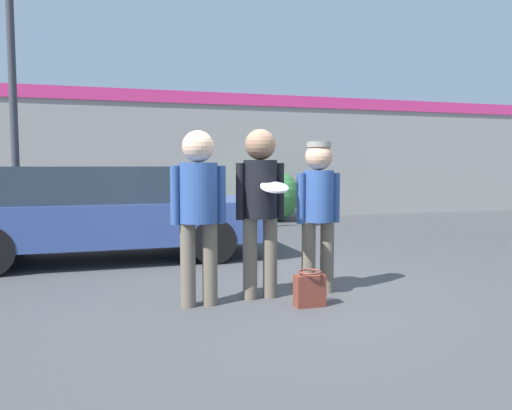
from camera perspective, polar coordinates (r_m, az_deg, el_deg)
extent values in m
plane|color=#3F3F42|center=(5.45, 3.04, -10.26)|extent=(56.00, 56.00, 0.00)
cube|color=gray|center=(12.75, -8.85, 5.51)|extent=(24.00, 0.18, 3.23)
cube|color=#E0337A|center=(12.75, -8.86, 12.12)|extent=(24.00, 0.04, 0.30)
cylinder|color=#665B4C|center=(4.98, -7.78, -6.81)|extent=(0.15, 0.15, 0.83)
cylinder|color=#665B4C|center=(5.02, -5.29, -6.70)|extent=(0.15, 0.15, 0.83)
cylinder|color=#2D4C8C|center=(4.91, -6.60, 1.40)|extent=(0.38, 0.38, 0.59)
cylinder|color=#2D4C8C|center=(4.88, -9.25, 1.10)|extent=(0.09, 0.09, 0.57)
cylinder|color=#2D4C8C|center=(4.96, -4.00, 1.20)|extent=(0.09, 0.09, 0.57)
sphere|color=#DBB28E|center=(4.91, -6.65, 6.66)|extent=(0.31, 0.31, 0.31)
cylinder|color=#665B4C|center=(5.22, -0.68, -6.16)|extent=(0.15, 0.15, 0.85)
cylinder|color=#665B4C|center=(5.28, 1.63, -6.03)|extent=(0.15, 0.15, 0.85)
cylinder|color=black|center=(5.17, 0.49, 1.83)|extent=(0.35, 0.35, 0.60)
cylinder|color=black|center=(5.11, -1.82, 1.55)|extent=(0.09, 0.09, 0.58)
cylinder|color=black|center=(5.23, 2.73, 1.63)|extent=(0.09, 0.09, 0.58)
sphere|color=#8C664C|center=(5.16, 0.49, 6.92)|extent=(0.32, 0.32, 0.32)
cylinder|color=silver|center=(4.94, 2.10, 2.05)|extent=(0.28, 0.27, 0.11)
cylinder|color=#665B4C|center=(5.46, 6.02, -6.03)|extent=(0.15, 0.15, 0.78)
cylinder|color=#665B4C|center=(5.55, 8.12, -5.88)|extent=(0.15, 0.15, 0.78)
cylinder|color=#2D4C8C|center=(5.43, 7.15, 1.02)|extent=(0.33, 0.33, 0.56)
cylinder|color=#2D4C8C|center=(5.35, 5.15, 0.75)|extent=(0.09, 0.09, 0.54)
cylinder|color=#2D4C8C|center=(5.51, 9.09, 0.83)|extent=(0.09, 0.09, 0.54)
sphere|color=tan|center=(5.42, 7.19, 5.52)|extent=(0.29, 0.29, 0.29)
cylinder|color=gray|center=(5.42, 7.21, 6.86)|extent=(0.26, 0.26, 0.06)
cube|color=#334784|center=(7.71, -16.68, -1.75)|extent=(4.61, 1.78, 0.59)
cube|color=#28333D|center=(7.67, -17.47, 2.33)|extent=(2.40, 1.53, 0.51)
cylinder|color=black|center=(8.65, -7.16, -2.58)|extent=(0.65, 0.22, 0.65)
cylinder|color=black|center=(7.11, -4.98, -4.12)|extent=(0.65, 0.22, 0.65)
cylinder|color=black|center=(8.64, -26.21, -3.03)|extent=(0.65, 0.22, 0.65)
cylinder|color=#38383D|center=(9.04, -26.24, 17.17)|extent=(0.12, 0.12, 6.88)
sphere|color=#387A3D|center=(12.50, 2.09, 1.09)|extent=(1.28, 1.28, 1.28)
cube|color=brown|center=(5.03, 6.16, -9.69)|extent=(0.30, 0.14, 0.32)
torus|color=brown|center=(4.99, 6.18, -7.59)|extent=(0.23, 0.23, 0.02)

